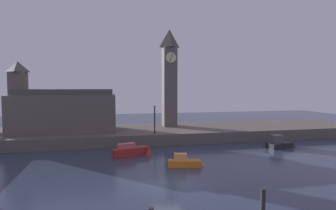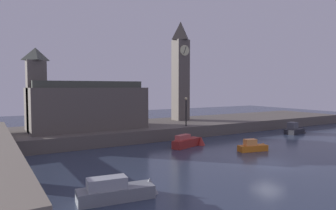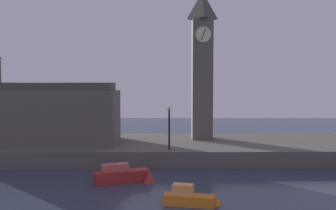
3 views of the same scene
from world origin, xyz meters
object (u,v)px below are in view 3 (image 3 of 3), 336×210
at_px(streetlamp, 169,123).
at_px(boat_patrol_orange, 193,198).
at_px(parliament_hall, 43,113).
at_px(boat_dinghy_red, 125,175).
at_px(clock_tower, 202,63).

bearing_deg(streetlamp, boat_patrol_orange, -83.11).
distance_m(streetlamp, boat_patrol_orange, 11.45).
distance_m(parliament_hall, boat_dinghy_red, 13.81).
bearing_deg(boat_dinghy_red, streetlamp, 58.15).
height_order(parliament_hall, boat_patrol_orange, parliament_hall).
xyz_separation_m(streetlamp, boat_patrol_orange, (1.31, -10.84, -3.47)).
relative_size(clock_tower, streetlamp, 3.98).
distance_m(parliament_hall, boat_patrol_orange, 20.78).
relative_size(streetlamp, boat_patrol_orange, 1.02).
bearing_deg(boat_patrol_orange, parliament_hall, 132.25).
xyz_separation_m(parliament_hall, boat_dinghy_red, (9.02, -9.69, -3.92)).
bearing_deg(boat_dinghy_red, boat_patrol_orange, -49.08).
distance_m(parliament_hall, streetlamp, 13.12).
height_order(clock_tower, streetlamp, clock_tower).
height_order(parliament_hall, boat_dinghy_red, parliament_hall).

